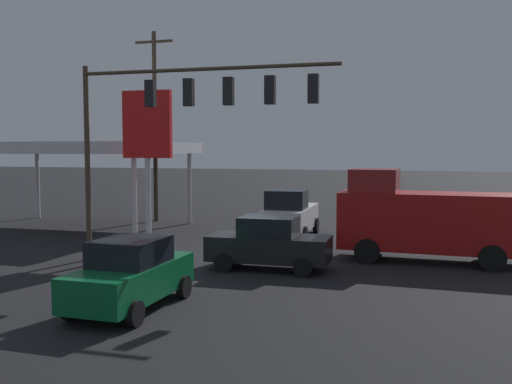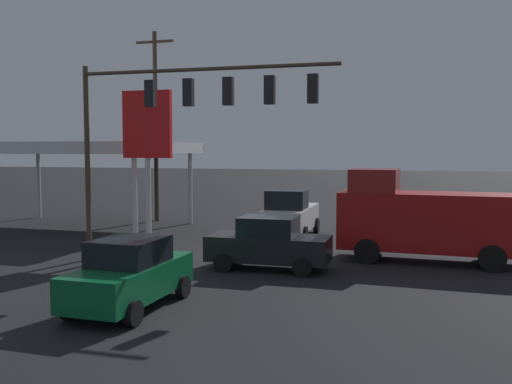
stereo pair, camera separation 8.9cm
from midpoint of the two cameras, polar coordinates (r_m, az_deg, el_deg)
ground_plane at (r=22.42m, az=-1.54°, el=-6.90°), size 200.00×200.00×0.00m
traffic_signal_assembly at (r=21.32m, az=-7.14°, el=8.35°), size 9.96×0.43×7.55m
utility_pole at (r=35.03m, az=-10.14°, el=6.86°), size 2.40×0.26×11.35m
gas_station_canopy at (r=32.98m, az=-17.44°, el=4.16°), size 11.61×7.98×4.73m
price_sign at (r=24.29m, az=-10.92°, el=5.70°), size 2.17×0.27×6.79m
pickup_parked at (r=28.10m, az=3.29°, el=-2.34°), size 2.33×5.24×2.40m
sedan_far at (r=16.08m, az=-12.56°, el=-8.01°), size 2.14×4.44×1.93m
sedan_waiting at (r=20.72m, az=1.18°, el=-5.15°), size 4.41×2.08×1.93m
delivery_truck at (r=22.96m, az=16.38°, el=-2.53°), size 6.90×2.81×3.58m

